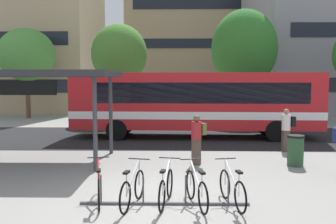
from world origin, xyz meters
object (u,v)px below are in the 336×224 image
at_px(commuter_olive_pack_2, 197,136).
at_px(street_tree_2, 27,55).
at_px(parked_bicycle_red_0, 99,187).
at_px(city_bus, 194,102).
at_px(transit_shelter, 12,76).
at_px(parked_bicycle_silver_1, 133,189).
at_px(parked_bicycle_white_2, 166,188).
at_px(parked_bicycle_white_3, 196,190).
at_px(street_tree_1, 119,54).
at_px(commuter_black_pack_1, 287,127).
at_px(parked_bicycle_white_4, 232,189).
at_px(trash_bin, 295,150).
at_px(street_tree_0, 244,49).

distance_m(commuter_olive_pack_2, street_tree_2, 19.36).
height_order(parked_bicycle_red_0, street_tree_2, street_tree_2).
relative_size(city_bus, transit_shelter, 1.70).
relative_size(parked_bicycle_silver_1, parked_bicycle_white_2, 0.99).
xyz_separation_m(parked_bicycle_white_3, street_tree_1, (-4.27, 17.01, 4.22)).
height_order(parked_bicycle_silver_1, commuter_black_pack_1, commuter_black_pack_1).
height_order(commuter_black_pack_1, street_tree_2, street_tree_2).
bearing_deg(parked_bicycle_white_3, street_tree_1, 1.23).
height_order(city_bus, commuter_olive_pack_2, city_bus).
bearing_deg(parked_bicycle_white_4, city_bus, -8.93).
relative_size(commuter_olive_pack_2, street_tree_2, 0.25).
distance_m(parked_bicycle_white_3, parked_bicycle_white_4, 0.82).
bearing_deg(commuter_black_pack_1, trash_bin, 67.55).
xyz_separation_m(city_bus, parked_bicycle_silver_1, (-1.91, -10.02, -1.39)).
height_order(commuter_black_pack_1, street_tree_1, street_tree_1).
distance_m(parked_bicycle_white_2, parked_bicycle_white_4, 1.51).
height_order(parked_bicycle_white_3, street_tree_1, street_tree_1).
bearing_deg(parked_bicycle_white_4, parked_bicycle_white_3, 83.44).
xyz_separation_m(commuter_olive_pack_2, street_tree_1, (-4.54, 12.91, 3.64)).
bearing_deg(commuter_olive_pack_2, transit_shelter, -45.01).
bearing_deg(parked_bicycle_white_4, parked_bicycle_red_0, 77.61).
relative_size(parked_bicycle_red_0, trash_bin, 1.65).
distance_m(parked_bicycle_red_0, street_tree_2, 21.46).
bearing_deg(street_tree_2, parked_bicycle_silver_1, -62.18).
bearing_deg(parked_bicycle_red_0, transit_shelter, 29.72).
bearing_deg(parked_bicycle_red_0, parked_bicycle_white_4, -103.38).
height_order(parked_bicycle_white_2, parked_bicycle_white_4, same).
xyz_separation_m(trash_bin, street_tree_2, (-15.01, 15.07, 4.20)).
relative_size(transit_shelter, commuter_olive_pack_2, 4.24).
bearing_deg(street_tree_0, parked_bicycle_white_4, -101.41).
distance_m(commuter_black_pack_1, street_tree_2, 20.31).
height_order(city_bus, parked_bicycle_silver_1, city_bus).
relative_size(city_bus, parked_bicycle_silver_1, 7.14).
distance_m(parked_bicycle_silver_1, street_tree_2, 21.94).
relative_size(parked_bicycle_white_4, commuter_olive_pack_2, 1.01).
bearing_deg(transit_shelter, parked_bicycle_white_3, -36.19).
xyz_separation_m(transit_shelter, street_tree_2, (-5.36, 14.51, 1.73)).
xyz_separation_m(commuter_black_pack_1, street_tree_0, (0.42, 11.45, 4.06)).
bearing_deg(city_bus, parked_bicycle_red_0, 76.80).
bearing_deg(transit_shelter, city_bus, 40.05).
relative_size(parked_bicycle_white_2, street_tree_2, 0.26).
relative_size(commuter_black_pack_1, trash_bin, 1.67).
height_order(parked_bicycle_white_4, commuter_black_pack_1, commuter_black_pack_1).
xyz_separation_m(parked_bicycle_red_0, commuter_black_pack_1, (6.22, 6.24, 0.61)).
distance_m(parked_bicycle_white_3, street_tree_2, 22.63).
bearing_deg(street_tree_0, parked_bicycle_silver_1, -108.14).
bearing_deg(street_tree_2, parked_bicycle_red_0, -63.92).
relative_size(city_bus, parked_bicycle_red_0, 7.14).
distance_m(city_bus, parked_bicycle_white_3, 10.12).
xyz_separation_m(transit_shelter, street_tree_0, (10.52, 13.33, 2.06)).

